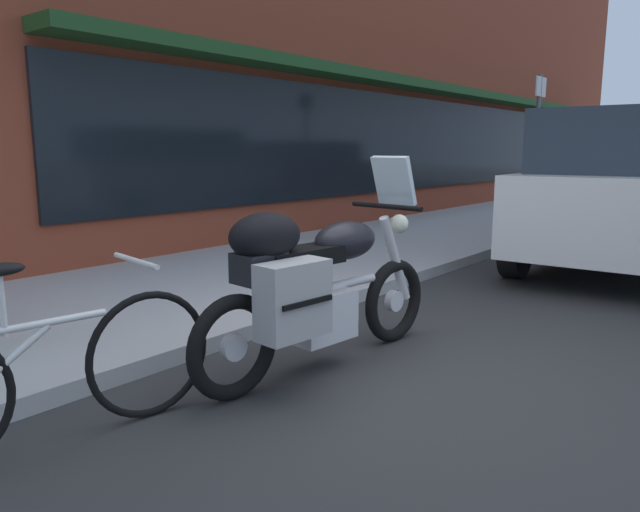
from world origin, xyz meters
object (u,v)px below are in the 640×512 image
parked_minivan (635,188)px  parked_bicycle (50,373)px  touring_motorcycle (314,283)px  parking_sign_pole (537,138)px

parked_minivan → parked_bicycle: bearing=170.3°
touring_motorcycle → parked_minivan: parked_minivan is taller
parked_bicycle → parking_sign_pole: (8.97, 0.85, 1.24)m
touring_motorcycle → parked_bicycle: bearing=166.8°
parked_bicycle → parked_minivan: size_ratio=0.35×
parked_bicycle → touring_motorcycle: bearing=-13.2°
touring_motorcycle → parked_minivan: 5.27m
touring_motorcycle → parked_bicycle: touring_motorcycle is taller
touring_motorcycle → parking_sign_pole: bearing=9.3°
parked_bicycle → parked_minivan: 6.87m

